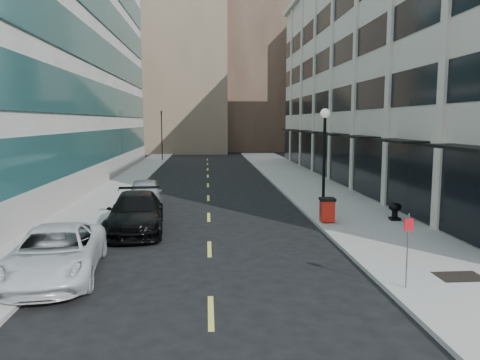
{
  "coord_description": "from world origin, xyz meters",
  "views": [
    {
      "loc": [
        -0.07,
        -9.44,
        4.85
      ],
      "look_at": [
        1.41,
        11.32,
        2.24
      ],
      "focal_mm": 35.0,
      "sensor_mm": 36.0,
      "label": 1
    }
  ],
  "objects": [
    {
      "name": "ground",
      "position": [
        0.0,
        0.0,
        0.0
      ],
      "size": [
        160.0,
        160.0,
        0.0
      ],
      "primitive_type": "plane",
      "color": "black",
      "rests_on": "ground"
    },
    {
      "name": "sidewalk_right",
      "position": [
        7.5,
        20.0,
        0.07
      ],
      "size": [
        5.0,
        80.0,
        0.15
      ],
      "primitive_type": "cube",
      "color": "#99958B",
      "rests_on": "ground"
    },
    {
      "name": "sidewalk_left",
      "position": [
        -6.5,
        20.0,
        0.07
      ],
      "size": [
        3.0,
        80.0,
        0.15
      ],
      "primitive_type": "cube",
      "color": "#99958B",
      "rests_on": "ground"
    },
    {
      "name": "building_right",
      "position": [
        16.94,
        26.99,
        8.99
      ],
      "size": [
        15.3,
        46.5,
        18.25
      ],
      "color": "beige",
      "rests_on": "ground"
    },
    {
      "name": "skyline_tan_near",
      "position": [
        -4.0,
        68.0,
        14.0
      ],
      "size": [
        14.0,
        18.0,
        28.0
      ],
      "primitive_type": "cube",
      "color": "#7B6450",
      "rests_on": "ground"
    },
    {
      "name": "skyline_brown",
      "position": [
        8.0,
        72.0,
        17.0
      ],
      "size": [
        12.0,
        16.0,
        34.0
      ],
      "primitive_type": "cube",
      "color": "brown",
      "rests_on": "ground"
    },
    {
      "name": "skyline_tan_far",
      "position": [
        -14.0,
        78.0,
        11.0
      ],
      "size": [
        12.0,
        14.0,
        22.0
      ],
      "primitive_type": "cube",
      "color": "#7B6450",
      "rests_on": "ground"
    },
    {
      "name": "skyline_stone",
      "position": [
        18.0,
        66.0,
        10.0
      ],
      "size": [
        10.0,
        14.0,
        20.0
      ],
      "primitive_type": "cube",
      "color": "beige",
      "rests_on": "ground"
    },
    {
      "name": "grate_far",
      "position": [
        7.6,
        3.8,
        0.15
      ],
      "size": [
        1.4,
        1.0,
        0.01
      ],
      "primitive_type": "cube",
      "color": "black",
      "rests_on": "sidewalk_right"
    },
    {
      "name": "road_centerline",
      "position": [
        0.0,
        17.0,
        0.01
      ],
      "size": [
        0.15,
        68.2,
        0.01
      ],
      "color": "#D8CC4C",
      "rests_on": "ground"
    },
    {
      "name": "traffic_signal",
      "position": [
        -5.5,
        48.0,
        5.72
      ],
      "size": [
        0.66,
        0.66,
        6.98
      ],
      "color": "black",
      "rests_on": "ground"
    },
    {
      "name": "car_white_van",
      "position": [
        -4.8,
        5.06,
        0.79
      ],
      "size": [
        3.2,
        5.9,
        1.57
      ],
      "primitive_type": "imported",
      "rotation": [
        0.0,
        0.0,
        0.11
      ],
      "color": "silver",
      "rests_on": "ground"
    },
    {
      "name": "car_black_pickup",
      "position": [
        -3.22,
        11.14,
        0.84
      ],
      "size": [
        2.84,
        5.99,
        1.69
      ],
      "primitive_type": "imported",
      "rotation": [
        0.0,
        0.0,
        0.08
      ],
      "color": "black",
      "rests_on": "ground"
    },
    {
      "name": "car_silver_sedan",
      "position": [
        -3.56,
        16.79,
        0.81
      ],
      "size": [
        2.4,
        4.95,
        1.63
      ],
      "primitive_type": "imported",
      "rotation": [
        0.0,
        0.0,
        0.1
      ],
      "color": "#9B9FA4",
      "rests_on": "ground"
    },
    {
      "name": "trash_bin",
      "position": [
        5.54,
        11.76,
        0.77
      ],
      "size": [
        0.75,
        0.82,
        1.15
      ],
      "rotation": [
        0.0,
        0.0,
        -0.07
      ],
      "color": "red",
      "rests_on": "sidewalk_right"
    },
    {
      "name": "lamppost",
      "position": [
        5.59,
        12.74,
        3.34
      ],
      "size": [
        0.45,
        0.45,
        5.44
      ],
      "color": "black",
      "rests_on": "sidewalk_right"
    },
    {
      "name": "sign_post",
      "position": [
        5.55,
        2.99,
        1.56
      ],
      "size": [
        0.25,
        0.06,
        2.15
      ],
      "rotation": [
        0.0,
        0.0,
        -0.0
      ],
      "color": "slate",
      "rests_on": "sidewalk_right"
    },
    {
      "name": "urn_planter",
      "position": [
        8.9,
        11.98,
        0.67
      ],
      "size": [
        0.61,
        0.61,
        0.85
      ],
      "rotation": [
        0.0,
        0.0,
        -0.07
      ],
      "color": "black",
      "rests_on": "sidewalk_right"
    }
  ]
}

